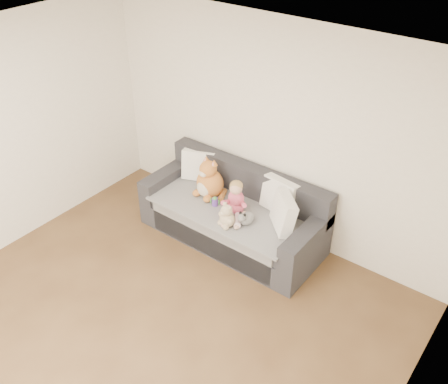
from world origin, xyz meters
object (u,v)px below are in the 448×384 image
(sofa, at_px, (234,215))
(toddler, at_px, (235,201))
(sippy_cup, at_px, (215,201))
(plush_cat, at_px, (209,181))
(teddy_bear, at_px, (227,217))

(sofa, xyz_separation_m, toddler, (0.13, -0.14, 0.34))
(sippy_cup, bearing_deg, sofa, 43.27)
(sippy_cup, bearing_deg, plush_cat, 144.46)
(sofa, bearing_deg, teddy_bear, -64.81)
(toddler, xyz_separation_m, teddy_bear, (0.05, -0.23, -0.06))
(teddy_bear, distance_m, sippy_cup, 0.41)
(plush_cat, height_order, sippy_cup, plush_cat)
(sofa, bearing_deg, plush_cat, -177.79)
(teddy_bear, bearing_deg, sippy_cup, 164.82)
(toddler, relative_size, sippy_cup, 3.32)
(teddy_bear, relative_size, sippy_cup, 2.26)
(plush_cat, xyz_separation_m, teddy_bear, (0.53, -0.36, -0.08))
(toddler, height_order, plush_cat, plush_cat)
(toddler, height_order, teddy_bear, toddler)
(toddler, bearing_deg, plush_cat, 139.97)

